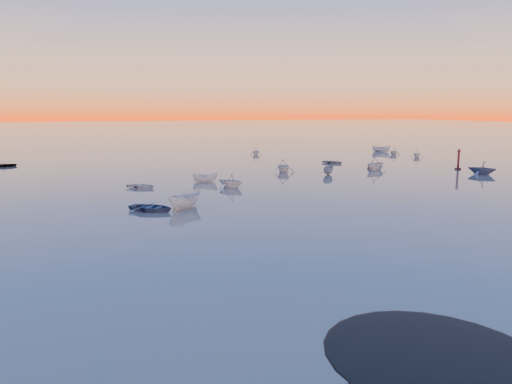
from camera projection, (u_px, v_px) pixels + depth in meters
name	position (u px, v px, depth m)	size (l,w,h in m)	color
ground	(142.00, 149.00, 114.16)	(600.00, 600.00, 0.00)	#675E56
mud_lobes	(472.00, 328.00, 20.70)	(140.00, 6.00, 0.07)	black
moored_fleet	(187.00, 174.00, 70.67)	(124.00, 58.00, 1.20)	silver
boat_near_left	(151.00, 211.00, 44.75)	(4.14, 1.72, 1.03)	#364567
boat_near_center	(185.00, 208.00, 46.02)	(4.26, 1.80, 1.48)	silver
boat_near_right	(482.00, 174.00, 70.24)	(3.97, 1.78, 1.39)	#364567
channel_marker	(458.00, 161.00, 75.81)	(0.94, 0.94, 3.33)	#4A0F10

